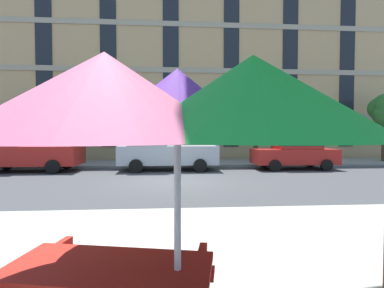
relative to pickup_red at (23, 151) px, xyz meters
name	(u,v)px	position (x,y,z in m)	size (l,w,h in m)	color
ground_plane	(171,182)	(7.48, -3.70, -1.03)	(120.00, 120.00, 0.00)	#424244
sidewalk_far	(171,163)	(7.48, 3.10, -0.97)	(56.00, 3.60, 0.12)	gray
apartment_building	(171,85)	(7.48, 11.29, 5.37)	(38.75, 12.08, 12.80)	tan
pickup_red	(23,151)	(0.00, 0.00, 0.00)	(5.10, 2.12, 2.20)	#B21E19
pickup_silver	(164,151)	(7.10, 0.00, 0.00)	(5.10, 2.12, 2.20)	#A8AAB2
sedan_red	(295,152)	(14.17, 0.00, -0.08)	(4.40, 1.98, 1.78)	#B21E19
street_tree_left	(82,107)	(1.96, 3.21, 2.55)	(2.66, 2.80, 5.03)	brown
street_tree_middle	(253,106)	(12.82, 3.34, 2.67)	(2.23, 2.25, 4.75)	#4C3823
patio_umbrella	(177,108)	(7.54, -12.70, 1.12)	(3.22, 2.99, 2.47)	silver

